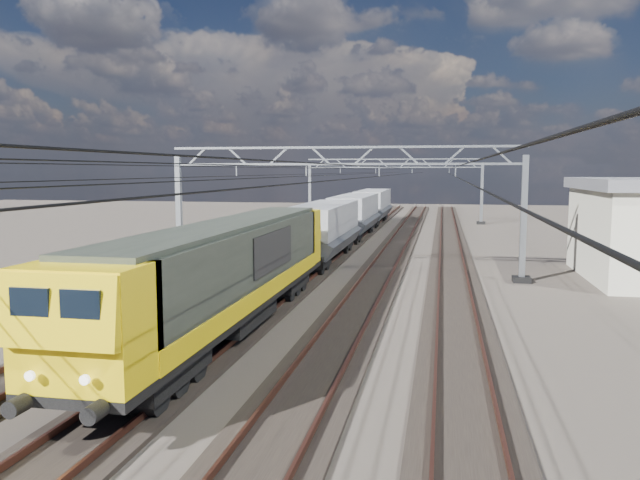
% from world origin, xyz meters
% --- Properties ---
extents(ground, '(160.00, 160.00, 0.00)m').
position_xyz_m(ground, '(0.00, 0.00, 0.00)').
color(ground, '#29231E').
rests_on(ground, ground).
extents(track_outer_west, '(2.60, 140.00, 0.30)m').
position_xyz_m(track_outer_west, '(-6.00, 0.00, 0.07)').
color(track_outer_west, black).
rests_on(track_outer_west, ground).
extents(track_loco, '(2.60, 140.00, 0.30)m').
position_xyz_m(track_loco, '(-2.00, 0.00, 0.07)').
color(track_loco, black).
rests_on(track_loco, ground).
extents(track_inner_east, '(2.60, 140.00, 0.30)m').
position_xyz_m(track_inner_east, '(2.00, 0.00, 0.07)').
color(track_inner_east, black).
rests_on(track_inner_east, ground).
extents(track_outer_east, '(2.60, 140.00, 0.30)m').
position_xyz_m(track_outer_east, '(6.00, 0.00, 0.07)').
color(track_outer_east, black).
rests_on(track_outer_east, ground).
extents(catenary_gantry_mid, '(19.90, 0.90, 7.11)m').
position_xyz_m(catenary_gantry_mid, '(0.00, 4.00, 3.91)').
color(catenary_gantry_mid, '#969EA4').
rests_on(catenary_gantry_mid, ground).
extents(catenary_gantry_far, '(19.90, 0.90, 7.11)m').
position_xyz_m(catenary_gantry_far, '(0.00, 40.00, 3.91)').
color(catenary_gantry_far, '#969EA4').
rests_on(catenary_gantry_far, ground).
extents(overhead_wires, '(12.03, 140.00, 0.53)m').
position_xyz_m(overhead_wires, '(0.00, 8.00, 5.75)').
color(overhead_wires, black).
rests_on(overhead_wires, ground).
extents(locomotive, '(2.76, 21.10, 3.62)m').
position_xyz_m(locomotive, '(-2.00, -8.68, 2.33)').
color(locomotive, black).
rests_on(locomotive, ground).
extents(hopper_wagon_lead, '(3.38, 13.00, 3.25)m').
position_xyz_m(hopper_wagon_lead, '(-2.00, 9.01, 2.23)').
color(hopper_wagon_lead, black).
rests_on(hopper_wagon_lead, ground).
extents(hopper_wagon_mid, '(3.38, 13.00, 3.25)m').
position_xyz_m(hopper_wagon_mid, '(-2.00, 23.21, 2.23)').
color(hopper_wagon_mid, black).
rests_on(hopper_wagon_mid, ground).
extents(hopper_wagon_third, '(3.38, 13.00, 3.25)m').
position_xyz_m(hopper_wagon_third, '(-2.00, 37.41, 2.23)').
color(hopper_wagon_third, black).
rests_on(hopper_wagon_third, ground).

